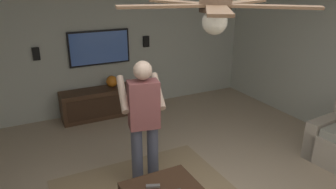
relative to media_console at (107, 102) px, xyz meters
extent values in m
cube|color=#B2B7AD|center=(0.33, 0.00, 1.05)|extent=(0.10, 6.57, 2.65)
cube|color=#A89E8E|center=(-2.86, -2.55, 0.01)|extent=(0.26, 0.85, 0.58)
cylinder|color=#422B1C|center=(-2.81, -0.04, -0.12)|extent=(0.07, 0.07, 0.30)
cube|color=#422B1C|center=(0.00, 0.00, 0.00)|extent=(0.44, 1.70, 0.55)
cube|color=#352216|center=(-0.22, 0.00, 0.00)|extent=(0.01, 1.56, 0.39)
cube|color=black|center=(0.24, 0.00, 1.01)|extent=(0.05, 1.16, 0.65)
cube|color=#466DCA|center=(0.22, 0.00, 1.01)|extent=(0.01, 1.10, 0.59)
cylinder|color=#4C5166|center=(-2.40, 0.10, 0.13)|extent=(0.14, 0.14, 0.82)
cylinder|color=#4C5166|center=(-2.36, 0.30, 0.13)|extent=(0.14, 0.14, 0.82)
cube|color=#8C4C4C|center=(-2.38, 0.20, 0.83)|extent=(0.29, 0.40, 0.58)
sphere|color=beige|center=(-2.38, 0.20, 1.25)|extent=(0.22, 0.22, 0.22)
cylinder|color=beige|center=(-2.24, -0.05, 0.92)|extent=(0.49, 0.18, 0.37)
cylinder|color=beige|center=(-2.16, 0.38, 0.92)|extent=(0.49, 0.18, 0.37)
cube|color=white|center=(-2.00, 0.12, 0.82)|extent=(0.05, 0.06, 0.16)
cube|color=slate|center=(-2.98, 0.36, 0.14)|extent=(0.10, 0.16, 0.02)
sphere|color=orange|center=(0.04, -0.14, 0.39)|extent=(0.22, 0.22, 0.22)
cube|color=black|center=(0.25, -0.96, 1.05)|extent=(0.06, 0.12, 0.22)
cube|color=black|center=(0.25, 1.11, 1.01)|extent=(0.06, 0.12, 0.22)
cylinder|color=#4C3828|center=(-3.95, 0.35, 2.08)|extent=(0.20, 0.20, 0.08)
sphere|color=silver|center=(-3.95, 0.35, 1.98)|extent=(0.16, 0.16, 0.16)
cube|color=brown|center=(-3.64, 0.42, 2.08)|extent=(0.57, 0.24, 0.02)
cube|color=brown|center=(-3.87, 0.66, 2.08)|extent=(0.25, 0.57, 0.02)
cube|color=brown|center=(-4.22, 0.52, 2.08)|extent=(0.54, 0.40, 0.02)
cube|color=brown|center=(-4.17, 0.12, 2.08)|extent=(0.48, 0.48, 0.02)
cube|color=brown|center=(-3.82, 0.05, 2.08)|extent=(0.33, 0.56, 0.02)
camera|label=1|loc=(-5.60, 1.50, 2.23)|focal=33.87mm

